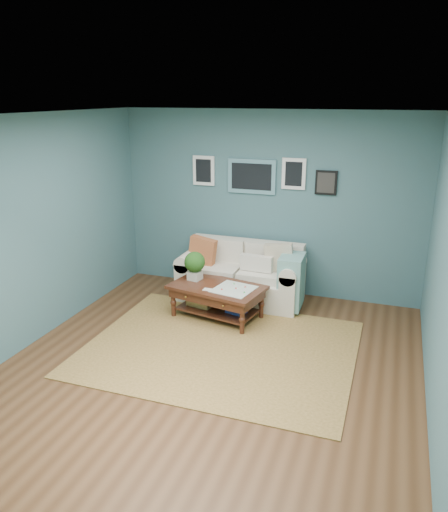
% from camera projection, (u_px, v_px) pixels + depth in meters
% --- Properties ---
extents(room_shell, '(5.00, 5.02, 2.70)m').
position_uv_depth(room_shell, '(209.00, 250.00, 5.14)').
color(room_shell, brown).
rests_on(room_shell, ground).
extents(area_rug, '(3.12, 2.50, 0.01)m').
position_uv_depth(area_rug, '(220.00, 348.00, 5.96)').
color(area_rug, brown).
rests_on(area_rug, ground).
extents(loveseat, '(1.81, 0.82, 0.93)m').
position_uv_depth(loveseat, '(247.00, 275.00, 7.26)').
color(loveseat, beige).
rests_on(loveseat, ground).
extents(coffee_table, '(1.34, 0.93, 0.86)m').
position_uv_depth(coffee_table, '(213.00, 290.00, 6.71)').
color(coffee_table, '#37150C').
rests_on(coffee_table, ground).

